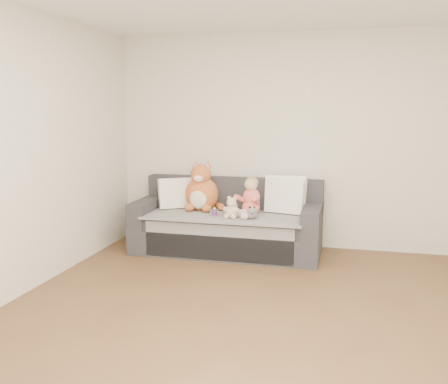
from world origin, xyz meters
name	(u,v)px	position (x,y,z in m)	size (l,w,h in m)	color
room_shell	(270,158)	(0.00, 0.42, 1.30)	(5.00, 5.00, 5.00)	brown
sofa	(228,226)	(-0.75, 2.06, 0.31)	(2.20, 0.94, 0.85)	#28282D
cushion_left	(175,193)	(-1.45, 2.15, 0.66)	(0.44, 0.37, 0.39)	white
cushion_right_back	(286,194)	(-0.09, 2.25, 0.69)	(0.48, 0.22, 0.45)	white
cushion_right_front	(286,196)	(-0.08, 2.19, 0.68)	(0.49, 0.31, 0.43)	white
toddler	(250,199)	(-0.48, 2.00, 0.66)	(0.31, 0.46, 0.45)	#F17155
plush_cat	(202,191)	(-1.10, 2.14, 0.70)	(0.50, 0.43, 0.63)	#B36327
teddy_bear	(232,209)	(-0.64, 1.77, 0.57)	(0.20, 0.16, 0.26)	beige
plush_cow	(252,213)	(-0.41, 1.77, 0.54)	(0.13, 0.19, 0.16)	white
sippy_cup	(214,211)	(-0.86, 1.83, 0.53)	(0.09, 0.08, 0.11)	#673289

